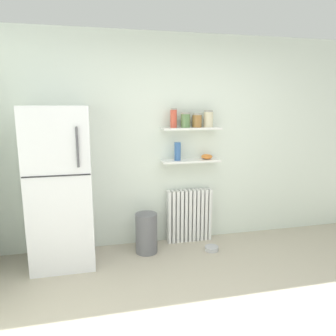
% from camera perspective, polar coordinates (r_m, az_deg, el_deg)
% --- Properties ---
extents(ground_plane, '(7.04, 7.04, 0.00)m').
position_cam_1_polar(ground_plane, '(3.15, 9.48, -22.95)').
color(ground_plane, '#B2A893').
extents(back_wall, '(7.04, 0.10, 2.60)m').
position_cam_1_polar(back_wall, '(4.10, 1.73, 4.77)').
color(back_wall, silver).
rests_on(back_wall, ground_plane).
extents(refrigerator, '(0.66, 0.67, 1.75)m').
position_cam_1_polar(refrigerator, '(3.70, -18.45, -3.25)').
color(refrigerator, silver).
rests_on(refrigerator, ground_plane).
extents(radiator, '(0.58, 0.12, 0.69)m').
position_cam_1_polar(radiator, '(4.23, 3.77, -8.37)').
color(radiator, white).
rests_on(radiator, ground_plane).
extents(wall_shelf_lower, '(0.73, 0.22, 0.02)m').
position_cam_1_polar(wall_shelf_lower, '(4.02, 4.03, 1.28)').
color(wall_shelf_lower, white).
extents(wall_shelf_upper, '(0.73, 0.22, 0.02)m').
position_cam_1_polar(wall_shelf_upper, '(3.97, 4.11, 7.00)').
color(wall_shelf_upper, white).
extents(storage_jar_0, '(0.08, 0.08, 0.23)m').
position_cam_1_polar(storage_jar_0, '(3.90, 0.99, 8.84)').
color(storage_jar_0, '#C64C38').
rests_on(storage_jar_0, wall_shelf_upper).
extents(storage_jar_1, '(0.11, 0.11, 0.18)m').
position_cam_1_polar(storage_jar_1, '(3.94, 3.09, 8.46)').
color(storage_jar_1, '#5B7F4C').
rests_on(storage_jar_1, wall_shelf_upper).
extents(storage_jar_2, '(0.12, 0.12, 0.17)m').
position_cam_1_polar(storage_jar_2, '(3.99, 5.15, 8.38)').
color(storage_jar_2, olive).
rests_on(storage_jar_2, wall_shelf_upper).
extents(storage_jar_3, '(0.12, 0.12, 0.21)m').
position_cam_1_polar(storage_jar_3, '(4.03, 7.17, 8.63)').
color(storage_jar_3, beige).
rests_on(storage_jar_3, wall_shelf_upper).
extents(vase, '(0.08, 0.08, 0.22)m').
position_cam_1_polar(vase, '(3.95, 1.71, 2.96)').
color(vase, '#38609E').
rests_on(vase, wall_shelf_lower).
extents(shelf_bowl, '(0.14, 0.14, 0.06)m').
position_cam_1_polar(shelf_bowl, '(4.08, 6.89, 2.01)').
color(shelf_bowl, orange).
rests_on(shelf_bowl, wall_shelf_lower).
extents(trash_bin, '(0.26, 0.26, 0.49)m').
position_cam_1_polar(trash_bin, '(3.95, -3.85, -11.42)').
color(trash_bin, slate).
rests_on(trash_bin, ground_plane).
extents(pet_food_bowl, '(0.17, 0.17, 0.05)m').
position_cam_1_polar(pet_food_bowl, '(4.10, 7.72, -13.94)').
color(pet_food_bowl, '#B7B7BC').
rests_on(pet_food_bowl, ground_plane).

